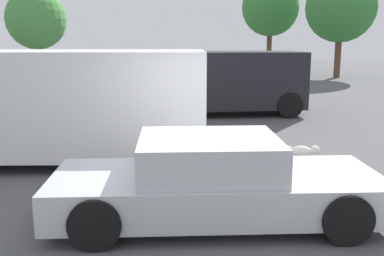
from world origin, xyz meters
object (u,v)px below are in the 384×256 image
object	(u,v)px
dog	(304,152)
suv_dark	(226,80)
sedan_foreground	(214,182)
van_white	(77,103)
pedestrian	(26,97)

from	to	relation	value
dog	suv_dark	size ratio (longest dim) A/B	0.11
sedan_foreground	suv_dark	size ratio (longest dim) A/B	0.91
van_white	suv_dark	distance (m)	6.68
sedan_foreground	dog	size ratio (longest dim) A/B	8.68
sedan_foreground	pedestrian	world-z (taller)	pedestrian
sedan_foreground	suv_dark	world-z (taller)	suv_dark
sedan_foreground	pedestrian	xyz separation A→B (m)	(-3.60, 6.32, 0.43)
dog	pedestrian	distance (m)	7.15
dog	van_white	world-z (taller)	van_white
sedan_foreground	dog	bearing A→B (deg)	52.69
dog	suv_dark	bearing A→B (deg)	132.01
sedan_foreground	suv_dark	distance (m)	8.78
dog	pedestrian	size ratio (longest dim) A/B	0.32
van_white	pedestrian	bearing A→B (deg)	-54.46
pedestrian	van_white	bearing A→B (deg)	-94.00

